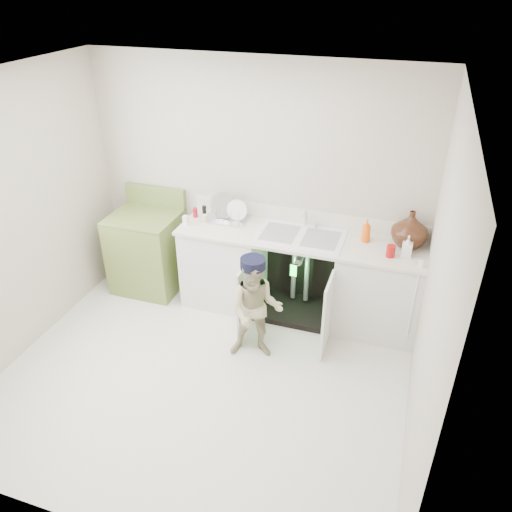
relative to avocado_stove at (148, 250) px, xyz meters
The scene contains 5 objects.
ground 1.71m from the avocado_stove, 45.67° to the right, with size 3.50×3.50×0.00m, color beige.
room_shell 1.83m from the avocado_stove, 45.67° to the right, with size 6.00×5.50×1.26m.
counter_run 1.74m from the avocado_stove, ahead, with size 2.44×1.02×1.25m.
avocado_stove is the anchor object (origin of this frame).
repair_worker 1.68m from the avocado_stove, 26.35° to the right, with size 0.57×0.67×1.03m.
Camera 1 is at (1.48, -3.00, 3.17)m, focal length 35.00 mm.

